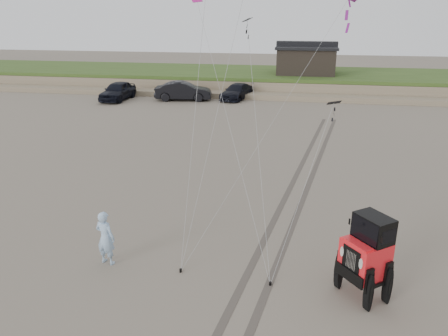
{
  "coord_description": "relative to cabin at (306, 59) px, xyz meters",
  "views": [
    {
      "loc": [
        1.94,
        -11.77,
        7.97
      ],
      "look_at": [
        -0.75,
        3.0,
        2.6
      ],
      "focal_mm": 35.0,
      "sensor_mm": 36.0,
      "label": 1
    }
  ],
  "objects": [
    {
      "name": "ground",
      "position": [
        -2.0,
        -37.0,
        -3.24
      ],
      "size": [
        160.0,
        160.0,
        0.0
      ],
      "primitive_type": "plane",
      "color": "#6B6054",
      "rests_on": "ground"
    },
    {
      "name": "stake_main",
      "position": [
        -3.64,
        -37.0,
        -3.18
      ],
      "size": [
        0.08,
        0.08,
        0.12
      ],
      "primitive_type": "cylinder",
      "color": "black",
      "rests_on": "ground"
    },
    {
      "name": "dune_ridge",
      "position": [
        -2.0,
        0.5,
        -2.42
      ],
      "size": [
        160.0,
        14.25,
        1.73
      ],
      "color": "#7A6B54",
      "rests_on": "ground"
    },
    {
      "name": "truck_b",
      "position": [
        -11.37,
        -8.46,
        -2.36
      ],
      "size": [
        5.56,
        2.65,
        1.76
      ],
      "primitive_type": "imported",
      "rotation": [
        0.0,
        0.0,
        1.72
      ],
      "color": "black",
      "rests_on": "ground"
    },
    {
      "name": "man",
      "position": [
        -6.21,
        -36.9,
        -2.29
      ],
      "size": [
        0.78,
        0.6,
        1.9
      ],
      "primitive_type": "imported",
      "rotation": [
        0.0,
        0.0,
        2.91
      ],
      "color": "#8EA3DB",
      "rests_on": "ground"
    },
    {
      "name": "truck_c",
      "position": [
        -6.43,
        -6.94,
        -2.52
      ],
      "size": [
        3.17,
        5.28,
        1.43
      ],
      "primitive_type": "imported",
      "rotation": [
        0.0,
        0.0,
        -0.25
      ],
      "color": "black",
      "rests_on": "ground"
    },
    {
      "name": "cabin",
      "position": [
        0.0,
        0.0,
        0.0
      ],
      "size": [
        6.4,
        5.4,
        3.35
      ],
      "color": "black",
      "rests_on": "dune_ridge"
    },
    {
      "name": "truck_a",
      "position": [
        -17.59,
        -9.44,
        -2.37
      ],
      "size": [
        2.2,
        5.17,
        1.74
      ],
      "primitive_type": "imported",
      "rotation": [
        0.0,
        0.0,
        -0.03
      ],
      "color": "black",
      "rests_on": "ground"
    },
    {
      "name": "tire_tracks",
      "position": [
        0.0,
        -29.0,
        -3.23
      ],
      "size": [
        5.22,
        29.74,
        0.01
      ],
      "color": "#4C443D",
      "rests_on": "ground"
    },
    {
      "name": "jeep",
      "position": [
        1.99,
        -37.22,
        -2.21
      ],
      "size": [
        5.8,
        5.28,
        2.05
      ],
      "primitive_type": null,
      "rotation": [
        0.0,
        0.0,
        -0.9
      ],
      "color": "#FF1E25",
      "rests_on": "ground"
    },
    {
      "name": "stake_aux",
      "position": [
        -0.71,
        -37.21,
        -3.18
      ],
      "size": [
        0.08,
        0.08,
        0.12
      ],
      "primitive_type": "cylinder",
      "color": "black",
      "rests_on": "ground"
    }
  ]
}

